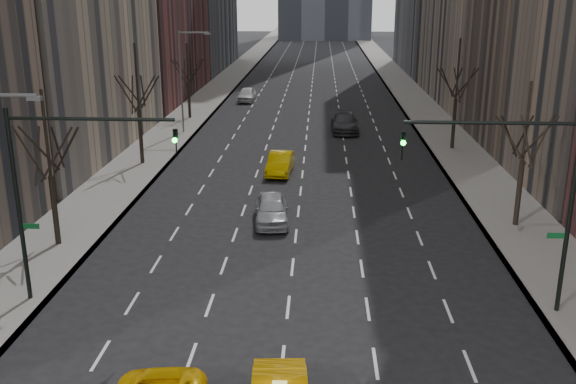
# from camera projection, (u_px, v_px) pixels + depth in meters

# --- Properties ---
(sidewalk_left) EXTENTS (4.50, 320.00, 0.15)m
(sidewalk_left) POSITION_uv_depth(u_px,v_px,m) (216.00, 91.00, 82.14)
(sidewalk_left) COLOR slate
(sidewalk_left) RESTS_ON ground
(sidewalk_right) EXTENTS (4.50, 320.00, 0.15)m
(sidewalk_right) POSITION_uv_depth(u_px,v_px,m) (408.00, 93.00, 80.96)
(sidewalk_right) COLOR slate
(sidewalk_right) RESTS_ON ground
(tree_lw_b) EXTENTS (3.36, 3.50, 7.82)m
(tree_lw_b) POSITION_uv_depth(u_px,v_px,m) (51.00, 176.00, 31.49)
(tree_lw_b) COLOR black
(tree_lw_b) RESTS_ON ground
(tree_lw_c) EXTENTS (3.36, 3.50, 8.74)m
(tree_lw_c) POSITION_uv_depth(u_px,v_px,m) (139.00, 111.00, 46.64)
(tree_lw_c) COLOR black
(tree_lw_c) RESTS_ON ground
(tree_lw_d) EXTENTS (3.36, 3.50, 7.36)m
(tree_lw_d) POSITION_uv_depth(u_px,v_px,m) (188.00, 84.00, 63.93)
(tree_lw_d) COLOR black
(tree_lw_d) RESTS_ON ground
(tree_rw_b) EXTENTS (3.36, 3.50, 7.82)m
(tree_rw_b) POSITION_uv_depth(u_px,v_px,m) (522.00, 161.00, 34.14)
(tree_rw_b) COLOR black
(tree_rw_b) RESTS_ON ground
(tree_rw_c) EXTENTS (3.36, 3.50, 8.74)m
(tree_rw_c) POSITION_uv_depth(u_px,v_px,m) (456.00, 100.00, 51.20)
(tree_rw_c) COLOR black
(tree_rw_c) RESTS_ON ground
(traffic_mast_left) EXTENTS (6.69, 0.39, 8.00)m
(traffic_mast_left) POSITION_uv_depth(u_px,v_px,m) (56.00, 176.00, 25.10)
(traffic_mast_left) COLOR black
(traffic_mast_left) RESTS_ON ground
(traffic_mast_right) EXTENTS (6.69, 0.39, 8.00)m
(traffic_mast_right) POSITION_uv_depth(u_px,v_px,m) (529.00, 182.00, 24.22)
(traffic_mast_right) COLOR black
(traffic_mast_right) RESTS_ON ground
(streetlight_far) EXTENTS (2.83, 0.22, 9.00)m
(streetlight_far) POSITION_uv_depth(u_px,v_px,m) (185.00, 71.00, 56.59)
(streetlight_far) COLOR slate
(streetlight_far) RESTS_ON ground
(silver_sedan_ahead) EXTENTS (2.25, 4.69, 1.54)m
(silver_sedan_ahead) POSITION_uv_depth(u_px,v_px,m) (271.00, 209.00, 35.72)
(silver_sedan_ahead) COLOR #A3A6AA
(silver_sedan_ahead) RESTS_ON ground
(far_taxi) EXTENTS (1.88, 4.64, 1.50)m
(far_taxi) POSITION_uv_depth(u_px,v_px,m) (280.00, 163.00, 45.36)
(far_taxi) COLOR #DFB204
(far_taxi) RESTS_ON ground
(far_suv_grey) EXTENTS (2.53, 5.93, 1.70)m
(far_suv_grey) POSITION_uv_depth(u_px,v_px,m) (345.00, 122.00, 58.86)
(far_suv_grey) COLOR #2E2E34
(far_suv_grey) RESTS_ON ground
(far_car_white) EXTENTS (1.96, 4.73, 1.60)m
(far_car_white) POSITION_uv_depth(u_px,v_px,m) (247.00, 95.00, 74.99)
(far_car_white) COLOR silver
(far_car_white) RESTS_ON ground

